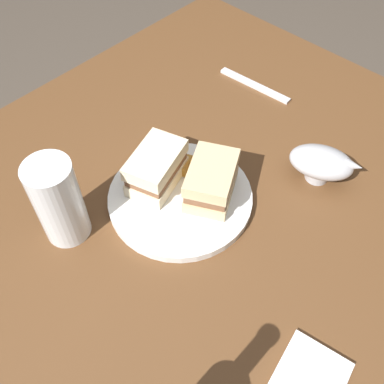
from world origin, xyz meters
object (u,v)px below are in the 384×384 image
(pint_glass, at_px, (60,206))
(gravy_boat, at_px, (322,163))
(sandwich_half_right, at_px, (156,168))
(napkin, at_px, (308,381))
(fork, at_px, (255,85))
(sandwich_half_left, at_px, (210,180))
(plate, at_px, (180,198))

(pint_glass, distance_m, gravy_boat, 0.47)
(gravy_boat, bearing_deg, sandwich_half_right, 137.45)
(pint_glass, relative_size, napkin, 1.47)
(sandwich_half_right, relative_size, gravy_boat, 0.95)
(gravy_boat, relative_size, fork, 0.77)
(sandwich_half_left, height_order, gravy_boat, sandwich_half_left)
(gravy_boat, bearing_deg, pint_glass, 147.91)
(plate, distance_m, sandwich_half_right, 0.07)
(sandwich_half_left, xyz_separation_m, napkin, (-0.15, -0.31, -0.05))
(napkin, bearing_deg, fork, 44.87)
(sandwich_half_right, distance_m, fork, 0.36)
(pint_glass, relative_size, gravy_boat, 1.17)
(pint_glass, bearing_deg, sandwich_half_left, -30.85)
(plate, xyz_separation_m, fork, (0.35, 0.10, -0.00))
(sandwich_half_right, distance_m, napkin, 0.41)
(plate, height_order, fork, plate)
(sandwich_half_left, relative_size, napkin, 1.22)
(sandwich_half_right, bearing_deg, sandwich_half_left, -62.15)
(sandwich_half_right, bearing_deg, gravy_boat, -42.55)
(sandwich_half_right, xyz_separation_m, fork, (0.35, 0.05, -0.05))
(plate, xyz_separation_m, napkin, (-0.10, -0.35, -0.00))
(napkin, bearing_deg, plate, 73.25)
(sandwich_half_right, relative_size, napkin, 1.19)
(sandwich_half_left, xyz_separation_m, gravy_boat, (0.18, -0.12, -0.01))
(pint_glass, bearing_deg, sandwich_half_right, -14.10)
(sandwich_half_right, distance_m, pint_glass, 0.18)
(plate, bearing_deg, gravy_boat, -34.86)
(sandwich_half_right, relative_size, pint_glass, 0.81)
(plate, relative_size, fork, 1.44)
(plate, relative_size, pint_glass, 1.61)
(napkin, bearing_deg, gravy_boat, 31.43)
(sandwich_half_left, bearing_deg, fork, 24.06)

